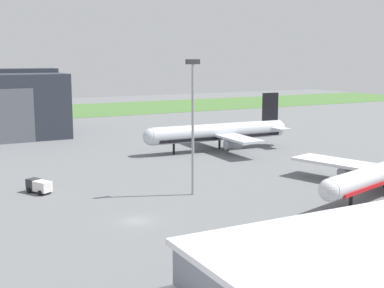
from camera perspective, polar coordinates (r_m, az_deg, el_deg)
ground_plane at (r=74.93m, az=-5.98°, el=-8.28°), size 440.00×440.00×0.00m
airliner_far_right at (r=128.66m, az=2.87°, el=1.23°), size 38.91×30.35×13.61m
fuel_bowser at (r=92.59m, az=-16.21°, el=-4.34°), size 3.81×5.10×2.27m
apron_light_mast at (r=85.85m, az=0.09°, el=2.82°), size 2.40×0.50×22.30m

